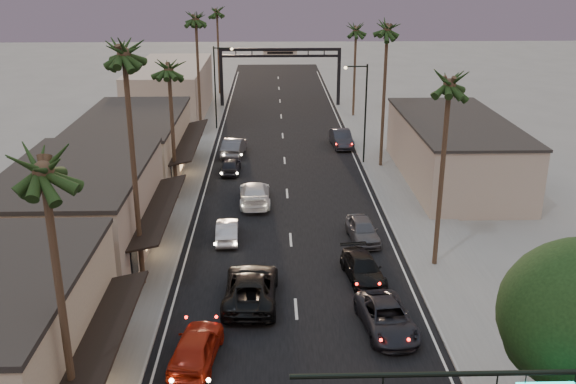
{
  "coord_description": "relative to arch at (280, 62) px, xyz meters",
  "views": [
    {
      "loc": [
        -1.25,
        -10.86,
        17.36
      ],
      "look_at": [
        -0.11,
        30.43,
        2.5
      ],
      "focal_mm": 40.0,
      "sensor_mm": 36.0,
      "label": 1
    }
  ],
  "objects": [
    {
      "name": "palm_ld",
      "position": [
        -8.6,
        -15.0,
        6.88
      ],
      "size": [
        3.2,
        3.2,
        14.2
      ],
      "color": "#38281C",
      "rests_on": "ground"
    },
    {
      "name": "road",
      "position": [
        0.0,
        -25.0,
        -5.53
      ],
      "size": [
        14.0,
        120.0,
        0.02
      ],
      "primitive_type": "cube",
      "color": "black",
      "rests_on": "ground"
    },
    {
      "name": "oncoming_pickup",
      "position": [
        -2.4,
        -50.12,
        -4.69
      ],
      "size": [
        3.02,
        6.18,
        1.69
      ],
      "primitive_type": "imported",
      "rotation": [
        0.0,
        0.0,
        3.11
      ],
      "color": "black",
      "rests_on": "ground"
    },
    {
      "name": "building_right",
      "position": [
        14.0,
        -30.0,
        -3.03
      ],
      "size": [
        8.0,
        18.0,
        5.0
      ],
      "primitive_type": "cube",
      "color": "#A79585",
      "rests_on": "ground"
    },
    {
      "name": "sidewalk_left",
      "position": [
        -9.5,
        -18.0,
        -5.47
      ],
      "size": [
        5.0,
        92.0,
        0.12
      ],
      "primitive_type": "cube",
      "color": "slate",
      "rests_on": "ground"
    },
    {
      "name": "oncoming_silver",
      "position": [
        -4.19,
        -41.89,
        -4.87
      ],
      "size": [
        1.56,
        4.08,
        1.33
      ],
      "primitive_type": "imported",
      "rotation": [
        0.0,
        0.0,
        3.18
      ],
      "color": "#ACADB2",
      "rests_on": "ground"
    },
    {
      "name": "curbside_black",
      "position": [
        3.99,
        -47.68,
        -4.85
      ],
      "size": [
        2.54,
        4.92,
        1.36
      ],
      "primitive_type": "imported",
      "rotation": [
        0.0,
        0.0,
        0.14
      ],
      "color": "black",
      "rests_on": "ground"
    },
    {
      "name": "arch",
      "position": [
        0.0,
        0.0,
        0.0
      ],
      "size": [
        15.2,
        0.4,
        7.27
      ],
      "color": "black",
      "rests_on": "ground"
    },
    {
      "name": "storefront_mid",
      "position": [
        -13.0,
        -44.0,
        -2.78
      ],
      "size": [
        8.0,
        14.0,
        5.5
      ],
      "primitive_type": "cube",
      "color": "#A79585",
      "rests_on": "ground"
    },
    {
      "name": "palm_la",
      "position": [
        -8.6,
        -61.0,
        5.91
      ],
      "size": [
        3.2,
        3.2,
        13.2
      ],
      "color": "#38281C",
      "rests_on": "ground"
    },
    {
      "name": "curbside_near",
      "position": [
        4.43,
        -53.18,
        -4.83
      ],
      "size": [
        2.92,
        5.32,
        1.41
      ],
      "primitive_type": "imported",
      "rotation": [
        0.0,
        0.0,
        0.12
      ],
      "color": "black",
      "rests_on": "ground"
    },
    {
      "name": "palm_rb",
      "position": [
        8.6,
        -26.0,
        6.88
      ],
      "size": [
        3.2,
        3.2,
        14.2
      ],
      "color": "#38281C",
      "rests_on": "ground"
    },
    {
      "name": "palm_lb",
      "position": [
        -8.6,
        -48.0,
        7.85
      ],
      "size": [
        3.2,
        3.2,
        15.2
      ],
      "color": "#38281C",
      "rests_on": "ground"
    },
    {
      "name": "curbside_grey",
      "position": [
        4.74,
        -42.18,
        -4.79
      ],
      "size": [
        2.12,
        4.47,
        1.48
      ],
      "primitive_type": "imported",
      "rotation": [
        0.0,
        0.0,
        0.09
      ],
      "color": "#46464A",
      "rests_on": "ground"
    },
    {
      "name": "palm_rc",
      "position": [
        8.6,
        -6.0,
        4.94
      ],
      "size": [
        3.2,
        3.2,
        12.2
      ],
      "color": "#38281C",
      "rests_on": "ground"
    },
    {
      "name": "oncoming_grey_far",
      "position": [
        -4.77,
        -22.05,
        -4.7
      ],
      "size": [
        2.36,
        5.22,
        1.66
      ],
      "primitive_type": "imported",
      "rotation": [
        0.0,
        0.0,
        3.02
      ],
      "color": "#47474B",
      "rests_on": "ground"
    },
    {
      "name": "streetlight_left",
      "position": [
        -6.92,
        -12.0,
        -0.2
      ],
      "size": [
        2.13,
        0.3,
        9.0
      ],
      "color": "black",
      "rests_on": "ground"
    },
    {
      "name": "streetlight_right",
      "position": [
        6.92,
        -25.0,
        -0.2
      ],
      "size": [
        2.13,
        0.3,
        9.0
      ],
      "color": "black",
      "rests_on": "ground"
    },
    {
      "name": "curbside_far",
      "position": [
        5.75,
        -19.34,
        -4.7
      ],
      "size": [
        2.11,
        5.14,
        1.66
      ],
      "primitive_type": "imported",
      "rotation": [
        0.0,
        0.0,
        0.07
      ],
      "color": "black",
      "rests_on": "ground"
    },
    {
      "name": "oncoming_dgrey",
      "position": [
        -4.77,
        -27.55,
        -4.85
      ],
      "size": [
        1.75,
        4.06,
        1.36
      ],
      "primitive_type": "imported",
      "rotation": [
        0.0,
        0.0,
        3.11
      ],
      "color": "black",
      "rests_on": "ground"
    },
    {
      "name": "ground",
      "position": [
        0.0,
        -30.0,
        -5.53
      ],
      "size": [
        200.0,
        200.0,
        0.0
      ],
      "primitive_type": "plane",
      "color": "slate",
      "rests_on": "ground"
    },
    {
      "name": "palm_far",
      "position": [
        -8.3,
        8.0,
        5.91
      ],
      "size": [
        3.2,
        3.2,
        13.2
      ],
      "color": "#38281C",
      "rests_on": "ground"
    },
    {
      "name": "storefront_far",
      "position": [
        -13.0,
        -28.0,
        -3.03
      ],
      "size": [
        8.0,
        16.0,
        5.0
      ],
      "primitive_type": "cube",
      "color": "tan",
      "rests_on": "ground"
    },
    {
      "name": "sidewalk_right",
      "position": [
        9.5,
        -18.0,
        -5.47
      ],
      "size": [
        5.0,
        92.0,
        0.12
      ],
      "primitive_type": "cube",
      "color": "slate",
      "rests_on": "ground"
    },
    {
      "name": "oncoming_red",
      "position": [
        -4.76,
        -55.62,
        -4.73
      ],
      "size": [
        2.49,
        4.92,
        1.61
      ],
      "primitive_type": "imported",
      "rotation": [
        0.0,
        0.0,
        3.01
      ],
      "color": "#971B0A",
      "rests_on": "ground"
    },
    {
      "name": "storefront_dist",
      "position": [
        -13.0,
        -5.0,
        -2.53
      ],
      "size": [
        8.0,
        20.0,
        6.0
      ],
      "primitive_type": "cube",
      "color": "#A79585",
      "rests_on": "ground"
    },
    {
      "name": "palm_ra",
      "position": [
        8.6,
        -46.0,
        5.91
      ],
      "size": [
        3.2,
        3.2,
        13.2
      ],
      "color": "#38281C",
      "rests_on": "ground"
    },
    {
      "name": "oncoming_white",
      "position": [
        -2.51,
        -35.14,
        -4.72
      ],
      "size": [
        2.44,
        5.66,
        1.62
      ],
      "primitive_type": "imported",
      "rotation": [
        0.0,
        0.0,
        3.17
      ],
      "color": "silver",
      "rests_on": "ground"
    },
    {
      "name": "palm_lc",
      "position": [
        -8.6,
        -34.0,
        4.94
      ],
      "size": [
        3.2,
        3.2,
        12.2
      ],
      "color": "#38281C",
      "rests_on": "ground"
    }
  ]
}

